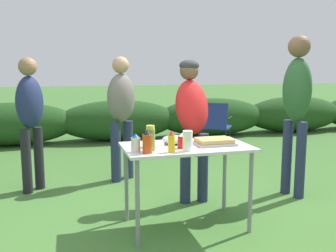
{
  "coord_description": "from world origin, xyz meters",
  "views": [
    {
      "loc": [
        -1.01,
        -3.04,
        1.4
      ],
      "look_at": [
        -0.12,
        0.19,
        0.89
      ],
      "focal_mm": 40.0,
      "sensor_mm": 36.0,
      "label": 1
    }
  ],
  "objects_px": {
    "folding_table": "(186,154)",
    "plate_stack": "(149,145)",
    "ketchup_bottle": "(182,141)",
    "standing_person_in_red_jacket": "(30,112)",
    "mustard_bottle": "(172,142)",
    "standing_person_in_navy_coat": "(297,99)",
    "food_tray": "(214,142)",
    "camp_chair_green_behind_table": "(216,123)",
    "mixing_bowl": "(174,140)",
    "hot_sauce_bottle": "(147,142)",
    "mayo_bottle": "(136,143)",
    "standing_person_with_beanie": "(192,114)",
    "paper_cup_stack": "(188,141)",
    "standing_person_in_olive_jacket": "(121,108)",
    "relish_jar": "(150,138)"
  },
  "relations": [
    {
      "from": "paper_cup_stack",
      "to": "standing_person_in_olive_jacket",
      "type": "height_order",
      "value": "standing_person_in_olive_jacket"
    },
    {
      "from": "food_tray",
      "to": "mayo_bottle",
      "type": "bearing_deg",
      "value": -171.59
    },
    {
      "from": "folding_table",
      "to": "standing_person_in_olive_jacket",
      "type": "relative_size",
      "value": 0.71
    },
    {
      "from": "paper_cup_stack",
      "to": "food_tray",
      "type": "bearing_deg",
      "value": 31.08
    },
    {
      "from": "mixing_bowl",
      "to": "standing_person_in_red_jacket",
      "type": "xyz_separation_m",
      "value": [
        -1.3,
        1.32,
        0.14
      ]
    },
    {
      "from": "paper_cup_stack",
      "to": "standing_person_in_olive_jacket",
      "type": "xyz_separation_m",
      "value": [
        -0.27,
        1.81,
        0.1
      ]
    },
    {
      "from": "mustard_bottle",
      "to": "standing_person_in_red_jacket",
      "type": "xyz_separation_m",
      "value": [
        -1.19,
        1.64,
        0.1
      ]
    },
    {
      "from": "mayo_bottle",
      "to": "camp_chair_green_behind_table",
      "type": "distance_m",
      "value": 3.7
    },
    {
      "from": "food_tray",
      "to": "standing_person_in_red_jacket",
      "type": "xyz_separation_m",
      "value": [
        -1.64,
        1.45,
        0.16
      ]
    },
    {
      "from": "food_tray",
      "to": "standing_person_in_olive_jacket",
      "type": "distance_m",
      "value": 1.73
    },
    {
      "from": "food_tray",
      "to": "camp_chair_green_behind_table",
      "type": "xyz_separation_m",
      "value": [
        1.27,
        2.99,
        -0.3
      ]
    },
    {
      "from": "mustard_bottle",
      "to": "standing_person_in_navy_coat",
      "type": "height_order",
      "value": "standing_person_in_navy_coat"
    },
    {
      "from": "ketchup_bottle",
      "to": "mustard_bottle",
      "type": "distance_m",
      "value": 0.18
    },
    {
      "from": "relish_jar",
      "to": "food_tray",
      "type": "bearing_deg",
      "value": 9.27
    },
    {
      "from": "folding_table",
      "to": "plate_stack",
      "type": "bearing_deg",
      "value": 169.4
    },
    {
      "from": "mustard_bottle",
      "to": "standing_person_in_navy_coat",
      "type": "relative_size",
      "value": 0.1
    },
    {
      "from": "folding_table",
      "to": "plate_stack",
      "type": "distance_m",
      "value": 0.33
    },
    {
      "from": "folding_table",
      "to": "ketchup_bottle",
      "type": "height_order",
      "value": "ketchup_bottle"
    },
    {
      "from": "folding_table",
      "to": "standing_person_with_beanie",
      "type": "bearing_deg",
      "value": 67.39
    },
    {
      "from": "ketchup_bottle",
      "to": "standing_person_in_olive_jacket",
      "type": "relative_size",
      "value": 0.09
    },
    {
      "from": "folding_table",
      "to": "camp_chair_green_behind_table",
      "type": "relative_size",
      "value": 1.32
    },
    {
      "from": "hot_sauce_bottle",
      "to": "paper_cup_stack",
      "type": "bearing_deg",
      "value": -1.45
    },
    {
      "from": "mixing_bowl",
      "to": "hot_sauce_bottle",
      "type": "relative_size",
      "value": 1.08
    },
    {
      "from": "mayo_bottle",
      "to": "standing_person_in_navy_coat",
      "type": "relative_size",
      "value": 0.09
    },
    {
      "from": "folding_table",
      "to": "mayo_bottle",
      "type": "xyz_separation_m",
      "value": [
        -0.47,
        -0.13,
        0.15
      ]
    },
    {
      "from": "relish_jar",
      "to": "ketchup_bottle",
      "type": "bearing_deg",
      "value": 5.85
    },
    {
      "from": "mayo_bottle",
      "to": "hot_sauce_bottle",
      "type": "bearing_deg",
      "value": -41.94
    },
    {
      "from": "ketchup_bottle",
      "to": "standing_person_in_navy_coat",
      "type": "distance_m",
      "value": 1.61
    },
    {
      "from": "mixing_bowl",
      "to": "standing_person_with_beanie",
      "type": "distance_m",
      "value": 0.7
    },
    {
      "from": "standing_person_in_red_jacket",
      "to": "standing_person_in_navy_coat",
      "type": "relative_size",
      "value": 0.87
    },
    {
      "from": "folding_table",
      "to": "ketchup_bottle",
      "type": "distance_m",
      "value": 0.18
    },
    {
      "from": "food_tray",
      "to": "standing_person_with_beanie",
      "type": "height_order",
      "value": "standing_person_with_beanie"
    },
    {
      "from": "folding_table",
      "to": "standing_person_in_red_jacket",
      "type": "bearing_deg",
      "value": 134.44
    },
    {
      "from": "mayo_bottle",
      "to": "mustard_bottle",
      "type": "relative_size",
      "value": 0.86
    },
    {
      "from": "folding_table",
      "to": "mustard_bottle",
      "type": "xyz_separation_m",
      "value": [
        -0.2,
        -0.22,
        0.16
      ]
    },
    {
      "from": "food_tray",
      "to": "standing_person_with_beanie",
      "type": "xyz_separation_m",
      "value": [
        0.03,
        0.7,
        0.17
      ]
    },
    {
      "from": "mustard_bottle",
      "to": "camp_chair_green_behind_table",
      "type": "distance_m",
      "value": 3.63
    },
    {
      "from": "folding_table",
      "to": "relish_jar",
      "type": "distance_m",
      "value": 0.41
    },
    {
      "from": "hot_sauce_bottle",
      "to": "camp_chair_green_behind_table",
      "type": "distance_m",
      "value": 3.72
    },
    {
      "from": "ketchup_bottle",
      "to": "standing_person_in_red_jacket",
      "type": "height_order",
      "value": "standing_person_in_red_jacket"
    },
    {
      "from": "camp_chair_green_behind_table",
      "to": "paper_cup_stack",
      "type": "bearing_deg",
      "value": -82.73
    },
    {
      "from": "mustard_bottle",
      "to": "standing_person_in_navy_coat",
      "type": "bearing_deg",
      "value": 23.34
    },
    {
      "from": "mixing_bowl",
      "to": "relish_jar",
      "type": "height_order",
      "value": "relish_jar"
    },
    {
      "from": "folding_table",
      "to": "standing_person_in_red_jacket",
      "type": "relative_size",
      "value": 0.72
    },
    {
      "from": "food_tray",
      "to": "mustard_bottle",
      "type": "distance_m",
      "value": 0.49
    },
    {
      "from": "hot_sauce_bottle",
      "to": "mustard_bottle",
      "type": "bearing_deg",
      "value": -3.48
    },
    {
      "from": "ketchup_bottle",
      "to": "standing_person_in_olive_jacket",
      "type": "bearing_deg",
      "value": 98.7
    },
    {
      "from": "mayo_bottle",
      "to": "standing_person_with_beanie",
      "type": "distance_m",
      "value": 1.11
    },
    {
      "from": "mayo_bottle",
      "to": "food_tray",
      "type": "bearing_deg",
      "value": 8.41
    },
    {
      "from": "plate_stack",
      "to": "relish_jar",
      "type": "xyz_separation_m",
      "value": [
        -0.03,
        -0.18,
        0.09
      ]
    }
  ]
}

